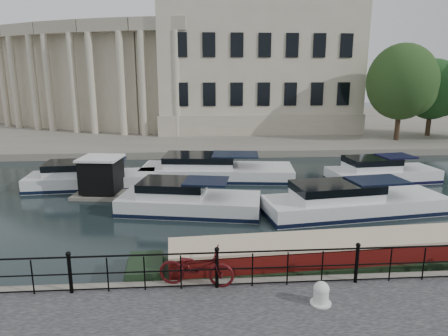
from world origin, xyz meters
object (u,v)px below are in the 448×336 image
at_px(bicycle, 196,267).
at_px(mooring_bollard, 321,293).
at_px(narrowboat, 332,262).
at_px(harbour_hut, 102,178).

bearing_deg(bicycle, mooring_bollard, -99.12).
bearing_deg(narrowboat, harbour_hut, 131.68).
distance_m(narrowboat, harbour_hut, 13.36).
xyz_separation_m(mooring_bollard, narrowboat, (1.23, 2.69, -0.48)).
height_order(narrowboat, harbour_hut, harbour_hut).
bearing_deg(bicycle, narrowboat, -60.40).
bearing_deg(bicycle, harbour_hut, 35.56).
distance_m(bicycle, mooring_bollard, 3.45).
bearing_deg(harbour_hut, bicycle, -57.61).
xyz_separation_m(narrowboat, harbour_hut, (-9.51, 9.36, 0.59)).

